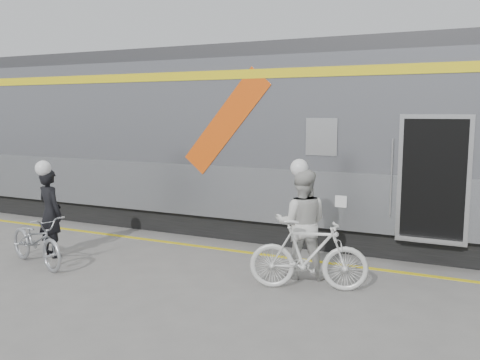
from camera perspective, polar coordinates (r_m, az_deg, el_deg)
The scene contains 9 objects.
ground at distance 8.10m, azimuth -5.03°, elevation -11.98°, with size 90.00×90.00×0.00m, color slate.
train at distance 11.17m, azimuth 10.32°, elevation 4.17°, with size 24.00×3.17×4.10m.
safety_strip at distance 9.93m, azimuth 1.27°, elevation -8.19°, with size 24.00×0.12×0.01m, color yellow.
man at distance 10.19m, azimuth -20.52°, elevation -3.47°, with size 0.61×0.40×1.67m, color black.
bicycle_left at distance 9.76m, azimuth -21.90°, elevation -6.28°, with size 0.61×1.75×0.92m, color #AEB1B6.
woman at distance 8.42m, azimuth 6.92°, elevation -4.86°, with size 0.87×0.68×1.80m, color silver.
bicycle_right at distance 7.91m, azimuth 7.70°, elevation -8.36°, with size 0.51×1.82×1.09m, color silver.
helmet_man at distance 10.05m, azimuth -20.79°, elevation 2.01°, with size 0.29×0.29×0.29m, color white.
helmet_woman at distance 8.26m, azimuth 7.04°, elevation 2.22°, with size 0.29×0.29×0.29m, color white.
Camera 1 is at (3.86, -6.58, 2.74)m, focal length 38.00 mm.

